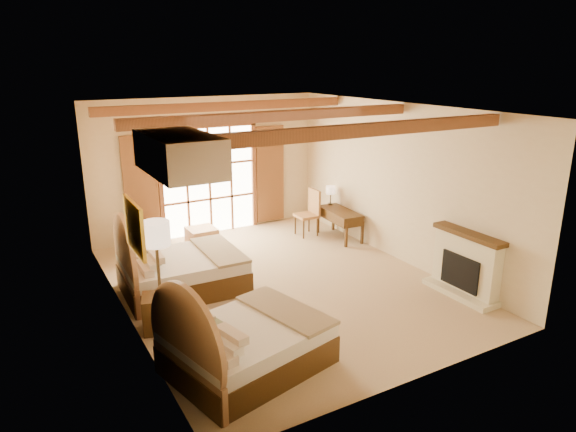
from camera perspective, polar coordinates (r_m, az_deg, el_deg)
floor at (r=9.62m, az=-0.91°, el=-7.49°), size 7.00×7.00×0.00m
wall_back at (r=12.19m, az=-8.90°, el=5.47°), size 5.50×0.00×5.50m
wall_left at (r=8.18m, az=-18.11°, el=-0.82°), size 0.00×7.00×7.00m
wall_right at (r=10.63m, az=12.19°, el=3.62°), size 0.00×7.00×7.00m
ceiling at (r=8.80m, az=-1.00°, el=11.86°), size 7.00×7.00×0.00m
ceiling_beams at (r=8.81m, az=-1.00°, el=11.08°), size 5.39×4.60×0.18m
french_doors at (r=12.21m, az=-8.72°, el=3.81°), size 3.95×0.08×2.60m
fireplace at (r=9.52m, az=19.07°, el=-5.42°), size 0.46×1.40×1.16m
painting at (r=7.45m, az=-16.65°, el=-1.20°), size 0.06×0.95×0.75m
canopy_valance at (r=6.06m, az=-12.01°, el=6.82°), size 0.70×1.40×0.45m
bed_near at (r=7.00m, az=-5.57°, el=-13.90°), size 2.32×1.92×1.31m
bed_far at (r=9.37m, az=-12.49°, el=-5.86°), size 2.10×1.62×1.36m
nightstand at (r=8.20m, az=-14.15°, el=-10.39°), size 0.59×0.59×0.57m
floor_lamp at (r=7.26m, az=-14.44°, el=-2.76°), size 0.40×0.40×1.88m
armchair at (r=11.47m, az=-15.74°, el=-2.28°), size 0.80×0.82×0.66m
ottoman at (r=11.52m, az=-9.55°, el=-2.37°), size 0.60×0.60×0.44m
desk at (r=11.94m, az=5.75°, el=-0.81°), size 0.61×1.27×0.67m
desk_chair at (r=12.11m, az=2.17°, el=-0.58°), size 0.49×0.49×1.09m
desk_lamp at (r=12.26m, az=4.76°, el=2.82°), size 0.22×0.22×0.44m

